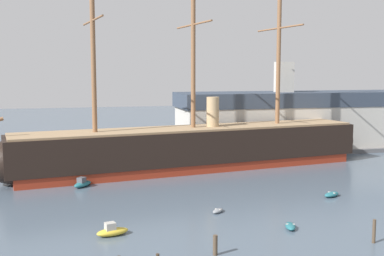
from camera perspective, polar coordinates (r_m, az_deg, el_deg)
The scene contains 11 objects.
tall_ship at distance 83.02m, azimuth 0.14°, elevation -2.29°, with size 73.25×19.31×35.33m.
motorboat_foreground_left at distance 51.33m, azimuth -9.40°, elevation -11.89°, with size 3.58×2.15×1.40m.
dinghy_foreground_right at distance 53.84m, azimuth 11.52°, elevation -11.27°, with size 1.80×2.63×0.57m.
dinghy_near_centre at distance 58.62m, azimuth 3.07°, elevation -9.71°, with size 2.02×1.96×0.46m.
dinghy_mid_right at distance 68.25m, azimuth 16.14°, elevation -7.53°, with size 3.00×2.28×0.65m.
motorboat_alongside_bow at distance 72.85m, azimuth -12.79°, elevation -6.39°, with size 3.31×3.60×1.46m.
motorboat_far_left at distance 91.84m, azimuth -21.11°, elevation -4.02°, with size 3.16×1.48×1.29m.
motorboat_far_right at distance 100.10m, azimuth 13.47°, elevation -2.82°, with size 2.00×4.17×1.70m.
mooring_piling_left_pair at distance 51.63m, azimuth 20.66°, elevation -11.32°, with size 0.33×0.33×2.36m, color #4C3D2D.
mooring_piling_midwater at distance 45.58m, azimuth 2.76°, elevation -13.63°, with size 0.43×0.43×1.88m, color #4C3D2D.
dockside_warehouse_right at distance 106.62m, azimuth 13.03°, elevation 0.82°, with size 59.31×15.35×18.82m.
Camera 1 is at (-16.10, -34.21, 16.71)m, focal length 45.25 mm.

